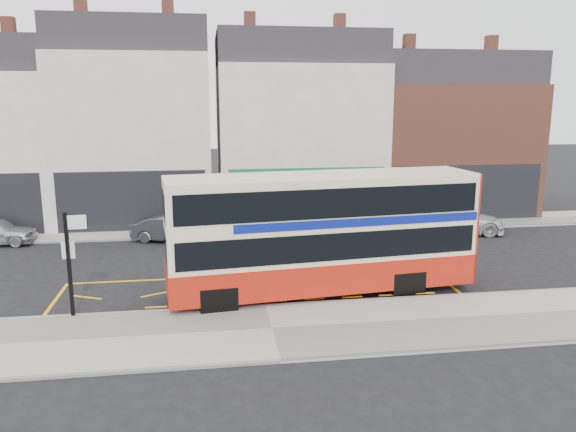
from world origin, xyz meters
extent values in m
plane|color=black|center=(0.00, 0.00, 0.00)|extent=(120.00, 120.00, 0.00)
cube|color=#A8A5A0|center=(0.00, -2.30, 0.07)|extent=(40.00, 4.00, 0.15)
cube|color=gray|center=(0.00, -0.38, 0.07)|extent=(40.00, 0.15, 0.15)
cube|color=#A8A5A0|center=(0.00, 11.00, 0.07)|extent=(50.00, 3.00, 0.15)
cube|color=#99503D|center=(-11.50, 14.00, 10.20)|extent=(0.60, 0.60, 1.20)
cube|color=beige|center=(-5.50, 15.00, 4.50)|extent=(8.00, 8.00, 9.00)
cube|color=#28262B|center=(-5.50, 15.00, 9.90)|extent=(8.00, 7.20, 1.80)
cube|color=#99503D|center=(-7.90, 14.00, 11.20)|extent=(0.60, 0.60, 1.20)
cube|color=#99503D|center=(-3.50, 14.00, 11.20)|extent=(0.60, 0.60, 1.20)
cube|color=black|center=(-5.50, 11.02, 1.60)|extent=(7.36, 0.06, 3.20)
cube|color=black|center=(-5.50, 11.04, 1.40)|extent=(5.60, 0.04, 2.00)
cube|color=white|center=(3.50, 15.00, 4.25)|extent=(9.00, 8.00, 8.50)
cube|color=#28262B|center=(3.50, 15.00, 9.40)|extent=(9.00, 7.20, 1.80)
cube|color=#99503D|center=(0.80, 14.00, 10.70)|extent=(0.60, 0.60, 1.20)
cube|color=#99503D|center=(5.75, 14.00, 10.70)|extent=(0.60, 0.60, 1.20)
cube|color=#136F3A|center=(3.50, 11.02, 1.60)|extent=(8.28, 0.06, 3.20)
cube|color=black|center=(3.50, 11.04, 1.40)|extent=(6.30, 0.04, 2.00)
cube|color=#99503D|center=(12.50, 15.00, 3.75)|extent=(9.00, 8.00, 7.50)
cube|color=#28262B|center=(12.50, 15.00, 8.40)|extent=(9.00, 7.20, 1.80)
cube|color=#99503D|center=(9.80, 14.00, 9.70)|extent=(0.60, 0.60, 1.20)
cube|color=#99503D|center=(14.75, 14.00, 9.70)|extent=(0.60, 0.60, 1.20)
cube|color=black|center=(12.50, 11.02, 1.60)|extent=(8.28, 0.06, 3.20)
cube|color=black|center=(12.50, 11.04, 1.40)|extent=(6.30, 0.04, 2.00)
cube|color=beige|center=(2.12, 0.77, 2.29)|extent=(10.78, 3.52, 3.90)
cube|color=#AF1C0E|center=(2.12, 0.77, 0.87)|extent=(10.83, 3.56, 1.06)
cube|color=#AF1C0E|center=(7.37, 1.33, 2.29)|extent=(0.32, 2.44, 3.90)
cube|color=black|center=(2.12, 0.77, 2.02)|extent=(10.37, 3.53, 0.91)
cube|color=black|center=(2.12, 0.77, 3.46)|extent=(10.37, 3.53, 0.96)
cube|color=navy|center=(3.08, 0.87, 2.79)|extent=(8.68, 3.34, 0.29)
cube|color=black|center=(-3.12, 0.21, 1.78)|extent=(0.30, 2.21, 1.54)
cube|color=black|center=(-3.12, 0.21, 3.46)|extent=(0.30, 2.21, 0.96)
cube|color=black|center=(-3.11, 0.21, 2.69)|extent=(0.23, 1.68, 0.34)
cube|color=beige|center=(2.12, 0.77, 4.19)|extent=(10.77, 3.42, 0.12)
cylinder|color=black|center=(-1.49, -0.71, 0.48)|extent=(0.99, 0.37, 0.96)
cylinder|color=black|center=(-1.72, 1.45, 0.48)|extent=(0.99, 0.37, 0.96)
cylinder|color=black|center=(5.02, -0.01, 0.48)|extent=(0.99, 0.37, 0.96)
cylinder|color=black|center=(4.78, 2.15, 0.48)|extent=(0.99, 0.37, 0.96)
cube|color=black|center=(-6.00, -0.41, 1.79)|extent=(0.12, 0.12, 3.28)
cube|color=white|center=(-5.67, -0.39, 3.10)|extent=(0.59, 0.08, 0.48)
cube|color=white|center=(-6.00, -0.35, 2.23)|extent=(0.38, 0.06, 0.55)
imported|color=#414449|center=(-3.47, 9.05, 0.62)|extent=(4.02, 2.50, 1.25)
imported|color=silver|center=(10.63, 8.75, 0.73)|extent=(5.32, 2.97, 1.46)
cylinder|color=black|center=(4.03, 12.11, 0.97)|extent=(0.24, 0.24, 1.93)
camera|label=1|loc=(-1.78, -17.64, 6.76)|focal=35.00mm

